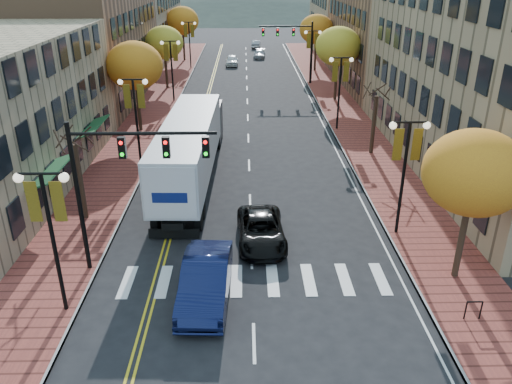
{
  "coord_description": "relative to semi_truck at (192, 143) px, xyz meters",
  "views": [
    {
      "loc": [
        -0.25,
        -16.44,
        12.68
      ],
      "look_at": [
        0.27,
        6.62,
        2.2
      ],
      "focal_mm": 35.0,
      "sensor_mm": 36.0,
      "label": 1
    }
  ],
  "objects": [
    {
      "name": "sidewalk_left",
      "position": [
        -5.36,
        18.88,
        -2.42
      ],
      "size": [
        4.0,
        85.0,
        0.15
      ],
      "primitive_type": "cube",
      "color": "brown",
      "rests_on": "ground"
    },
    {
      "name": "lamp_left_d",
      "position": [
        -3.86,
        38.38,
        1.8
      ],
      "size": [
        1.96,
        0.36,
        6.05
      ],
      "color": "black",
      "rests_on": "ground"
    },
    {
      "name": "car_far_oncoming",
      "position": [
        5.38,
        56.89,
        -1.85
      ],
      "size": [
        1.66,
        3.96,
        1.27
      ],
      "primitive_type": "imported",
      "rotation": [
        0.0,
        0.0,
        3.06
      ],
      "color": "#96959C",
      "rests_on": "ground"
    },
    {
      "name": "building_right_mid",
      "position": [
        22.14,
        28.38,
        2.51
      ],
      "size": [
        15.0,
        24.0,
        10.0
      ],
      "primitive_type": "cube",
      "color": "brown",
      "rests_on": "ground"
    },
    {
      "name": "tree_left_a",
      "position": [
        -5.36,
        -5.62,
        -0.24
      ],
      "size": [
        0.28,
        0.28,
        4.2
      ],
      "color": "#382619",
      "rests_on": "sidewalk_left"
    },
    {
      "name": "tree_right_d",
      "position": [
        12.64,
        36.38,
        2.8
      ],
      "size": [
        4.35,
        4.35,
        7.0
      ],
      "color": "#382619",
      "rests_on": "sidewalk_right"
    },
    {
      "name": "tree_left_c",
      "position": [
        -5.36,
        26.38,
        2.56
      ],
      "size": [
        4.16,
        4.16,
        6.69
      ],
      "color": "#382619",
      "rests_on": "sidewalk_left"
    },
    {
      "name": "tree_left_b",
      "position": [
        -5.36,
        10.38,
        2.95
      ],
      "size": [
        4.48,
        4.48,
        7.21
      ],
      "color": "#382619",
      "rests_on": "sidewalk_left"
    },
    {
      "name": "tree_right_c",
      "position": [
        12.64,
        20.38,
        2.95
      ],
      "size": [
        4.48,
        4.48,
        7.21
      ],
      "color": "#382619",
      "rests_on": "sidewalk_right"
    },
    {
      "name": "ground",
      "position": [
        3.64,
        -13.62,
        -2.49
      ],
      "size": [
        200.0,
        200.0,
        0.0
      ],
      "primitive_type": "plane",
      "color": "black",
      "rests_on": "ground"
    },
    {
      "name": "lamp_left_c",
      "position": [
        -3.86,
        20.38,
        1.8
      ],
      "size": [
        1.96,
        0.36,
        6.05
      ],
      "color": "black",
      "rests_on": "ground"
    },
    {
      "name": "tree_right_b",
      "position": [
        12.64,
        4.38,
        -0.24
      ],
      "size": [
        0.28,
        0.28,
        4.2
      ],
      "color": "#382619",
      "rests_on": "sidewalk_right"
    },
    {
      "name": "building_right_far",
      "position": [
        22.14,
        50.38,
        3.01
      ],
      "size": [
        15.0,
        20.0,
        11.0
      ],
      "primitive_type": "cube",
      "color": "#9E8966",
      "rests_on": "ground"
    },
    {
      "name": "lamp_right_c",
      "position": [
        11.14,
        28.38,
        1.8
      ],
      "size": [
        1.96,
        0.36,
        6.05
      ],
      "color": "black",
      "rests_on": "ground"
    },
    {
      "name": "black_suv",
      "position": [
        4.14,
        -8.26,
        -1.8
      ],
      "size": [
        2.49,
        5.04,
        1.37
      ],
      "primitive_type": "imported",
      "rotation": [
        0.0,
        0.0,
        0.04
      ],
      "color": "black",
      "rests_on": "ground"
    },
    {
      "name": "tree_left_d",
      "position": [
        -5.36,
        44.38,
        3.11
      ],
      "size": [
        4.61,
        4.61,
        7.42
      ],
      "color": "#382619",
      "rests_on": "sidewalk_left"
    },
    {
      "name": "lamp_right_b",
      "position": [
        11.14,
        10.38,
        1.8
      ],
      "size": [
        1.96,
        0.36,
        6.05
      ],
      "color": "black",
      "rests_on": "ground"
    },
    {
      "name": "building_left_mid",
      "position": [
        -13.36,
        22.38,
        3.01
      ],
      "size": [
        12.0,
        24.0,
        11.0
      ],
      "primitive_type": "cube",
      "color": "brown",
      "rests_on": "ground"
    },
    {
      "name": "building_left_far",
      "position": [
        -13.36,
        47.38,
        2.26
      ],
      "size": [
        12.0,
        26.0,
        9.5
      ],
      "primitive_type": "cube",
      "color": "#9E8966",
      "rests_on": "ground"
    },
    {
      "name": "car_far_white",
      "position": [
        1.63,
        40.67,
        -1.78
      ],
      "size": [
        1.79,
        4.23,
        1.43
      ],
      "primitive_type": "imported",
      "rotation": [
        0.0,
        0.0,
        0.03
      ],
      "color": "white",
      "rests_on": "ground"
    },
    {
      "name": "lamp_left_b",
      "position": [
        -3.86,
        2.38,
        1.8
      ],
      "size": [
        1.96,
        0.36,
        6.05
      ],
      "color": "black",
      "rests_on": "ground"
    },
    {
      "name": "lamp_right_a",
      "position": [
        11.14,
        -7.62,
        1.8
      ],
      "size": [
        1.96,
        0.36,
        6.05
      ],
      "color": "black",
      "rests_on": "ground"
    },
    {
      "name": "car_far_silver",
      "position": [
        5.64,
        46.8,
        -1.9
      ],
      "size": [
        1.99,
        4.22,
        1.19
      ],
      "primitive_type": "imported",
      "rotation": [
        0.0,
        0.0,
        -0.08
      ],
      "color": "#929298",
      "rests_on": "ground"
    },
    {
      "name": "sidewalk_right",
      "position": [
        12.64,
        18.88,
        -2.42
      ],
      "size": [
        4.0,
        85.0,
        0.15
      ],
      "primitive_type": "cube",
      "color": "brown",
      "rests_on": "ground"
    },
    {
      "name": "traffic_mast_near",
      "position": [
        -1.83,
        -10.63,
        2.43
      ],
      "size": [
        6.1,
        0.35,
        7.0
      ],
      "color": "black",
      "rests_on": "ground"
    },
    {
      "name": "traffic_mast_far",
      "position": [
        9.12,
        28.37,
        2.43
      ],
      "size": [
        6.1,
        0.34,
        7.0
      ],
      "color": "black",
      "rests_on": "ground"
    },
    {
      "name": "lamp_left_a",
      "position": [
        -3.86,
        -13.62,
        1.8
      ],
      "size": [
        1.96,
        0.36,
        6.05
      ],
      "color": "black",
      "rests_on": "ground"
    },
    {
      "name": "navy_sedan",
      "position": [
        1.71,
        -12.85,
        -1.6
      ],
      "size": [
        2.12,
        5.49,
        1.78
      ],
      "primitive_type": "imported",
      "rotation": [
        0.0,
        0.0,
        -0.04
      ],
      "color": "#0D1437",
      "rests_on": "ground"
    },
    {
      "name": "tree_right_a",
      "position": [
        12.64,
        -11.62,
        2.56
      ],
      "size": [
        4.16,
        4.16,
        6.69
      ],
      "color": "#382619",
      "rests_on": "sidewalk_right"
    },
    {
      "name": "semi_truck",
      "position": [
        0.0,
        0.0,
        0.0
      ],
      "size": [
        3.24,
        17.13,
        4.26
      ],
      "rotation": [
        0.0,
        0.0,
        -0.03
      ],
      "color": "black",
      "rests_on": "ground"
    }
  ]
}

